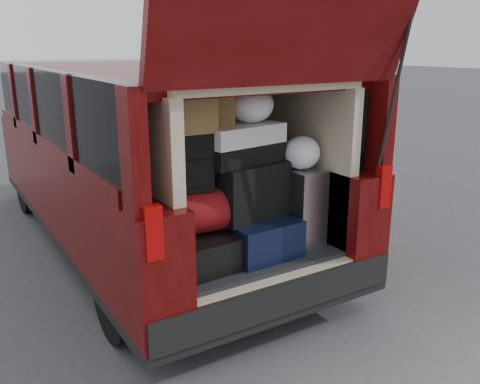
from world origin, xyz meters
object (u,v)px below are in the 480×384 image
object	(u,v)px
twotone_duffel	(240,144)
silver_roller	(299,206)
navy_hardshell	(252,233)
red_duffel	(196,212)
black_soft_case	(248,190)
black_hardshell	(195,249)
backpack	(191,162)

from	to	relation	value
twotone_duffel	silver_roller	bearing A→B (deg)	-21.29
navy_hardshell	red_duffel	xyz separation A→B (m)	(-0.44, 0.01, 0.24)
red_duffel	black_soft_case	bearing A→B (deg)	5.84
red_duffel	black_soft_case	xyz separation A→B (m)	(0.41, 0.01, 0.08)
black_hardshell	backpack	world-z (taller)	backpack
silver_roller	backpack	size ratio (longest dim) A/B	1.51
red_duffel	twotone_duffel	size ratio (longest dim) A/B	0.77
silver_roller	twotone_duffel	bearing A→B (deg)	165.99
black_soft_case	twotone_duffel	xyz separation A→B (m)	(-0.04, 0.03, 0.32)
black_hardshell	twotone_duffel	bearing A→B (deg)	4.00
black_hardshell	backpack	size ratio (longest dim) A/B	1.47
navy_hardshell	red_duffel	size ratio (longest dim) A/B	1.33
silver_roller	black_soft_case	xyz separation A→B (m)	(-0.41, 0.06, 0.17)
twotone_duffel	navy_hardshell	bearing A→B (deg)	-45.74
black_hardshell	red_duffel	distance (m)	0.26
silver_roller	black_soft_case	world-z (taller)	black_soft_case
black_soft_case	twotone_duffel	bearing A→B (deg)	132.99
silver_roller	red_duffel	distance (m)	0.82
black_hardshell	navy_hardshell	size ratio (longest dim) A/B	0.93
backpack	twotone_duffel	bearing A→B (deg)	14.16
silver_roller	backpack	xyz separation A→B (m)	(-0.84, 0.06, 0.42)
red_duffel	backpack	world-z (taller)	backpack
black_hardshell	black_soft_case	world-z (taller)	black_soft_case
black_hardshell	navy_hardshell	xyz separation A→B (m)	(0.46, 0.00, 0.02)
backpack	twotone_duffel	world-z (taller)	twotone_duffel
black_hardshell	backpack	xyz separation A→B (m)	(-0.00, 0.02, 0.59)
navy_hardshell	backpack	world-z (taller)	backpack
navy_hardshell	twotone_duffel	bearing A→B (deg)	141.75
red_duffel	backpack	bearing A→B (deg)	160.02
navy_hardshell	black_soft_case	xyz separation A→B (m)	(-0.03, 0.02, 0.32)
black_hardshell	red_duffel	size ratio (longest dim) A/B	1.23
red_duffel	black_hardshell	bearing A→B (deg)	-151.98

